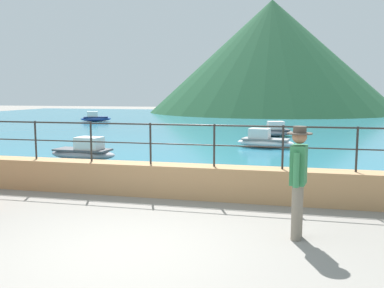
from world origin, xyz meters
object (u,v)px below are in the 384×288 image
person_walking (298,177)px  boat_0 (264,141)px  boat_2 (272,131)px  boat_3 (95,118)px  boat_1 (84,152)px

person_walking → boat_0: (-1.12, 10.48, -0.65)m
person_walking → boat_2: 14.99m
boat_3 → boat_0: bearing=-42.9°
boat_0 → person_walking: bearing=-83.9°
boat_2 → boat_3: size_ratio=1.00×
person_walking → boat_1: bearing=138.7°
boat_2 → person_walking: bearing=-86.1°
person_walking → boat_3: person_walking is taller
boat_0 → boat_3: size_ratio=0.98×
boat_0 → boat_1: size_ratio=1.02×
boat_3 → boat_1: bearing=-64.8°
boat_2 → boat_1: bearing=-122.2°
boat_2 → boat_3: same height
person_walking → boat_3: 27.62m
boat_2 → boat_3: 16.17m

